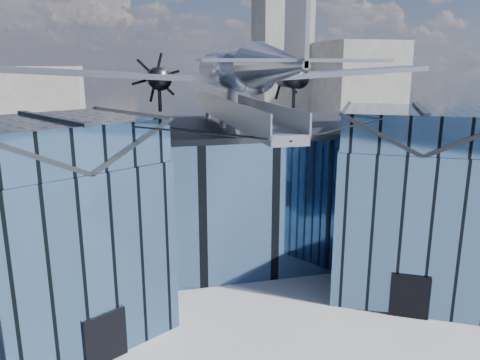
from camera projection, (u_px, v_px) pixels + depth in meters
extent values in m
plane|color=gray|center=(248.00, 298.00, 29.53)|extent=(120.00, 120.00, 0.00)
cube|color=#46688F|center=(218.00, 189.00, 36.85)|extent=(28.00, 14.00, 9.50)
cube|color=#23262A|center=(218.00, 127.00, 35.66)|extent=(28.00, 14.00, 0.40)
cube|color=#46688F|center=(63.00, 249.00, 24.94)|extent=(11.79, 11.43, 9.50)
cube|color=#46688F|center=(53.00, 141.00, 23.53)|extent=(11.56, 11.20, 2.20)
cube|color=#23262A|center=(6.00, 146.00, 22.01)|extent=(7.98, 9.23, 2.40)
cube|color=#23262A|center=(94.00, 136.00, 25.06)|extent=(7.98, 9.23, 2.40)
cube|color=#23262A|center=(51.00, 118.00, 23.26)|extent=(4.30, 7.10, 0.18)
cube|color=black|center=(105.00, 338.00, 22.96)|extent=(2.03, 1.32, 2.60)
cube|color=black|center=(136.00, 229.00, 27.99)|extent=(0.34, 0.34, 9.50)
cube|color=#46688F|center=(410.00, 218.00, 29.95)|extent=(11.79, 11.43, 9.50)
cube|color=#46688F|center=(418.00, 127.00, 28.54)|extent=(11.56, 11.20, 2.20)
cube|color=#23262A|center=(380.00, 126.00, 29.13)|extent=(7.98, 9.23, 2.40)
cube|color=#23262A|center=(458.00, 129.00, 27.94)|extent=(7.98, 9.23, 2.40)
cube|color=#23262A|center=(420.00, 108.00, 28.26)|extent=(4.30, 7.10, 0.18)
cube|color=black|center=(410.00, 297.00, 27.00)|extent=(2.03, 1.32, 2.60)
cube|color=black|center=(339.00, 212.00, 31.14)|extent=(0.34, 0.34, 9.50)
cube|color=gray|center=(234.00, 116.00, 30.15)|extent=(1.80, 21.00, 0.50)
cube|color=gray|center=(221.00, 106.00, 29.78)|extent=(0.08, 21.00, 1.10)
cube|color=gray|center=(248.00, 106.00, 30.21)|extent=(0.08, 21.00, 1.10)
cylinder|color=gray|center=(208.00, 112.00, 39.25)|extent=(0.44, 0.44, 1.35)
cylinder|color=gray|center=(223.00, 120.00, 33.60)|extent=(0.44, 0.44, 1.35)
cylinder|color=gray|center=(236.00, 127.00, 29.84)|extent=(0.44, 0.44, 1.35)
cylinder|color=gray|center=(232.00, 101.00, 30.39)|extent=(0.70, 0.70, 1.40)
cylinder|color=black|center=(162.00, 129.00, 21.77)|extent=(10.55, 6.08, 0.69)
cylinder|color=black|center=(366.00, 123.00, 24.27)|extent=(10.55, 6.08, 0.69)
cylinder|color=black|center=(193.00, 130.00, 27.68)|extent=(6.09, 17.04, 1.19)
cylinder|color=black|center=(289.00, 127.00, 29.11)|extent=(6.09, 17.04, 1.19)
cylinder|color=#9DA2AA|center=(232.00, 70.00, 29.92)|extent=(2.50, 11.00, 2.50)
sphere|color=#9DA2AA|center=(216.00, 69.00, 35.09)|extent=(2.50, 2.50, 2.50)
cube|color=black|center=(218.00, 59.00, 33.99)|extent=(1.60, 1.40, 0.50)
cone|color=#9DA2AA|center=(278.00, 65.00, 21.38)|extent=(2.50, 7.00, 2.50)
cube|color=#9DA2AA|center=(297.00, 25.00, 18.83)|extent=(0.18, 2.40, 3.40)
cube|color=#9DA2AA|center=(295.00, 60.00, 19.26)|extent=(8.00, 1.80, 0.14)
cube|color=#9DA2AA|center=(120.00, 75.00, 29.26)|extent=(14.00, 3.20, 1.08)
cylinder|color=black|center=(158.00, 78.00, 30.46)|extent=(1.44, 3.20, 1.44)
cone|color=black|center=(156.00, 78.00, 32.15)|extent=(0.70, 0.70, 0.70)
cube|color=black|center=(156.00, 78.00, 32.30)|extent=(1.05, 0.06, 3.33)
cube|color=black|center=(156.00, 78.00, 32.30)|extent=(2.53, 0.06, 2.53)
cube|color=black|center=(156.00, 78.00, 32.30)|extent=(3.33, 0.06, 1.05)
cylinder|color=black|center=(160.00, 98.00, 30.19)|extent=(0.24, 0.24, 1.75)
cube|color=#9DA2AA|center=(327.00, 74.00, 32.60)|extent=(14.00, 3.20, 1.08)
cylinder|color=black|center=(291.00, 77.00, 32.65)|extent=(1.44, 3.20, 1.44)
cone|color=black|center=(283.00, 77.00, 34.35)|extent=(0.70, 0.70, 0.70)
cube|color=black|center=(282.00, 77.00, 34.49)|extent=(1.05, 0.06, 3.33)
cube|color=black|center=(282.00, 77.00, 34.49)|extent=(2.53, 0.06, 2.53)
cube|color=black|center=(282.00, 77.00, 34.49)|extent=(3.33, 0.06, 1.05)
cylinder|color=black|center=(294.00, 96.00, 32.38)|extent=(0.24, 0.24, 1.75)
cube|color=gray|center=(355.00, 96.00, 80.14)|extent=(12.00, 14.00, 18.00)
cube|color=gray|center=(38.00, 111.00, 74.82)|extent=(14.00, 10.00, 14.00)
cube|color=gray|center=(281.00, 72.00, 86.21)|extent=(9.00, 9.00, 26.00)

